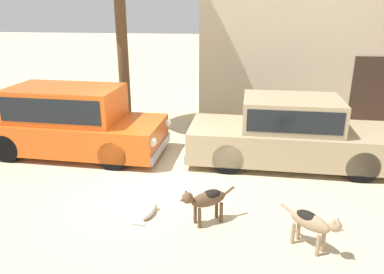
{
  "coord_description": "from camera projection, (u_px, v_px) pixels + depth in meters",
  "views": [
    {
      "loc": [
        1.68,
        -6.86,
        3.44
      ],
      "look_at": [
        0.82,
        0.2,
        0.9
      ],
      "focal_mm": 34.86,
      "sensor_mm": 36.0,
      "label": 1
    }
  ],
  "objects": [
    {
      "name": "parked_sedan_nearest",
      "position": [
        70.0,
        120.0,
        8.88
      ],
      "size": [
        4.5,
        1.94,
        1.63
      ],
      "rotation": [
        0.0,
        0.0,
        -0.05
      ],
      "color": "#D15619",
      "rests_on": "ground_plane"
    },
    {
      "name": "ground_plane",
      "position": [
        152.0,
        179.0,
        7.76
      ],
      "size": [
        80.0,
        80.0,
        0.0
      ],
      "primitive_type": "plane",
      "color": "#CCB78E"
    },
    {
      "name": "stray_dog_tan",
      "position": [
        312.0,
        222.0,
        5.42
      ],
      "size": [
        0.84,
        0.72,
        0.67
      ],
      "rotation": [
        0.0,
        0.0,
        5.58
      ],
      "color": "#997F60",
      "rests_on": "ground_plane"
    },
    {
      "name": "stray_dog_spotted",
      "position": [
        206.0,
        199.0,
        6.06
      ],
      "size": [
        0.9,
        0.62,
        0.68
      ],
      "rotation": [
        0.0,
        0.0,
        3.72
      ],
      "color": "brown",
      "rests_on": "ground_plane"
    },
    {
      "name": "parked_sedan_second",
      "position": [
        291.0,
        132.0,
        8.31
      ],
      "size": [
        4.73,
        1.82,
        1.53
      ],
      "rotation": [
        0.0,
        0.0,
        -0.03
      ],
      "color": "tan",
      "rests_on": "ground_plane"
    },
    {
      "name": "stray_cat",
      "position": [
        149.0,
        212.0,
        6.4
      ],
      "size": [
        0.33,
        0.59,
        0.15
      ],
      "rotation": [
        0.0,
        0.0,
        1.32
      ],
      "color": "beige",
      "rests_on": "ground_plane"
    }
  ]
}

